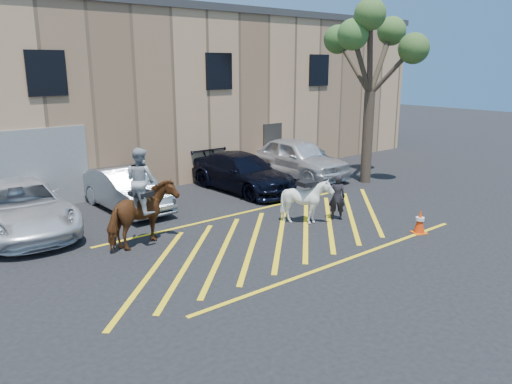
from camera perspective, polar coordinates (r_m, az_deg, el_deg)
ground at (r=14.98m, az=2.04°, el=-4.65°), size 90.00×90.00×0.00m
car_white_pickup at (r=16.39m, az=-25.32°, el=-1.62°), size 2.86×5.61×1.52m
car_silver_sedan at (r=17.73m, az=-14.67°, el=0.30°), size 1.61×4.36×1.43m
car_blue_suv at (r=19.77m, az=-1.59°, el=2.25°), size 2.18×5.09×1.46m
car_white_suv at (r=22.23m, az=4.85°, el=3.92°), size 2.18×5.13×1.73m
handler at (r=16.25m, az=9.24°, el=-0.58°), size 0.64×0.62×1.48m
warehouse at (r=24.51m, az=-17.06°, el=10.89°), size 32.42×10.20×7.30m
hatching_zone at (r=14.77m, az=2.81°, el=-4.92°), size 12.60×5.12×0.01m
mounted_bay at (r=13.96m, az=-12.89°, el=-1.69°), size 2.26×1.50×2.75m
saddled_white at (r=15.73m, az=5.82°, el=-0.99°), size 1.31×1.44×1.45m
traffic_cone at (r=15.60m, az=18.22°, el=-3.20°), size 0.48×0.48×0.73m
tree at (r=21.31m, az=13.17°, el=16.20°), size 3.99×4.37×7.31m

